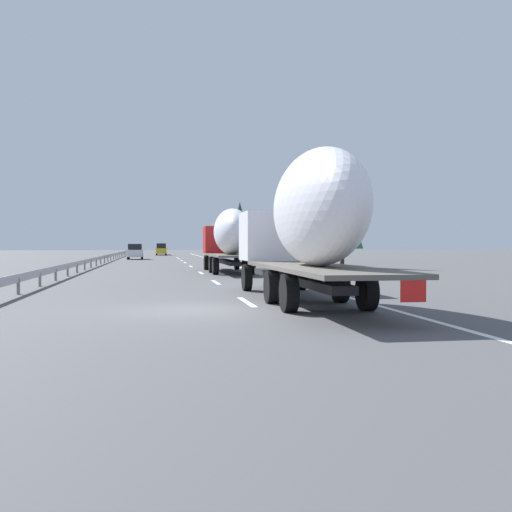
# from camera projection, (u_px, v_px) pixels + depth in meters

# --- Properties ---
(ground_plane) EXTENTS (260.00, 260.00, 0.00)m
(ground_plane) POSITION_uv_depth(u_px,v_px,m) (167.00, 264.00, 55.96)
(ground_plane) COLOR #4C4C4F
(lane_stripe_0) EXTENTS (3.20, 0.20, 0.01)m
(lane_stripe_0) POSITION_uv_depth(u_px,v_px,m) (247.00, 302.00, 18.80)
(lane_stripe_0) COLOR white
(lane_stripe_0) RESTS_ON ground_plane
(lane_stripe_1) EXTENTS (3.20, 0.20, 0.01)m
(lane_stripe_1) POSITION_uv_depth(u_px,v_px,m) (216.00, 282.00, 28.47)
(lane_stripe_1) COLOR white
(lane_stripe_1) RESTS_ON ground_plane
(lane_stripe_2) EXTENTS (3.20, 0.20, 0.01)m
(lane_stripe_2) POSITION_uv_depth(u_px,v_px,m) (201.00, 273.00, 37.88)
(lane_stripe_2) COLOR white
(lane_stripe_2) RESTS_ON ground_plane
(lane_stripe_3) EXTENTS (3.20, 0.20, 0.01)m
(lane_stripe_3) POSITION_uv_depth(u_px,v_px,m) (191.00, 266.00, 48.79)
(lane_stripe_3) COLOR white
(lane_stripe_3) RESTS_ON ground_plane
(lane_stripe_4) EXTENTS (3.20, 0.20, 0.01)m
(lane_stripe_4) POSITION_uv_depth(u_px,v_px,m) (185.00, 263.00, 58.83)
(lane_stripe_4) COLOR white
(lane_stripe_4) RESTS_ON ground_plane
(lane_stripe_5) EXTENTS (3.20, 0.20, 0.01)m
(lane_stripe_5) POSITION_uv_depth(u_px,v_px,m) (182.00, 260.00, 66.34)
(lane_stripe_5) COLOR white
(lane_stripe_5) RESTS_ON ground_plane
(lane_stripe_6) EXTENTS (3.20, 0.20, 0.01)m
(lane_stripe_6) POSITION_uv_depth(u_px,v_px,m) (177.00, 258.00, 80.65)
(lane_stripe_6) COLOR white
(lane_stripe_6) RESTS_ON ground_plane
(lane_stripe_7) EXTENTS (3.20, 0.20, 0.01)m
(lane_stripe_7) POSITION_uv_depth(u_px,v_px,m) (179.00, 259.00, 74.32)
(lane_stripe_7) COLOR white
(lane_stripe_7) RESTS_ON ground_plane
(lane_stripe_8) EXTENTS (3.20, 0.20, 0.01)m
(lane_stripe_8) POSITION_uv_depth(u_px,v_px,m) (173.00, 255.00, 99.35)
(lane_stripe_8) COLOR white
(lane_stripe_8) RESTS_ON ground_plane
(lane_stripe_9) EXTENTS (3.20, 0.20, 0.01)m
(lane_stripe_9) POSITION_uv_depth(u_px,v_px,m) (172.00, 254.00, 107.00)
(lane_stripe_9) COLOR white
(lane_stripe_9) RESTS_ON ground_plane
(edge_line_right) EXTENTS (110.00, 0.20, 0.01)m
(edge_line_right) POSITION_uv_depth(u_px,v_px,m) (220.00, 262.00, 61.81)
(edge_line_right) COLOR white
(edge_line_right) RESTS_ON ground_plane
(truck_lead) EXTENTS (12.08, 2.55, 4.02)m
(truck_lead) POSITION_uv_depth(u_px,v_px,m) (229.00, 237.00, 37.99)
(truck_lead) COLOR #B21919
(truck_lead) RESTS_ON ground_plane
(truck_trailing) EXTENTS (14.08, 2.55, 4.59)m
(truck_trailing) POSITION_uv_depth(u_px,v_px,m) (307.00, 221.00, 18.41)
(truck_trailing) COLOR silver
(truck_trailing) RESTS_ON ground_plane
(car_yellow_coupe) EXTENTS (4.24, 1.72, 1.96)m
(car_yellow_coupe) POSITION_uv_depth(u_px,v_px,m) (161.00, 249.00, 96.78)
(car_yellow_coupe) COLOR gold
(car_yellow_coupe) RESTS_ON ground_plane
(car_white_van) EXTENTS (4.10, 1.83, 1.87)m
(car_white_van) POSITION_uv_depth(u_px,v_px,m) (135.00, 252.00, 71.49)
(car_white_van) COLOR white
(car_white_van) RESTS_ON ground_plane
(car_red_compact) EXTENTS (4.30, 1.73, 1.90)m
(car_red_compact) POSITION_uv_depth(u_px,v_px,m) (161.00, 249.00, 106.65)
(car_red_compact) COLOR red
(car_red_compact) RESTS_ON ground_plane
(road_sign) EXTENTS (0.10, 0.90, 3.45)m
(road_sign) POSITION_uv_depth(u_px,v_px,m) (238.00, 238.00, 56.43)
(road_sign) COLOR gray
(road_sign) RESTS_ON ground_plane
(tree_0) EXTENTS (2.66, 2.66, 6.88)m
(tree_0) POSITION_uv_depth(u_px,v_px,m) (291.00, 221.00, 56.29)
(tree_0) COLOR #472D19
(tree_0) RESTS_ON ground_plane
(tree_1) EXTENTS (2.66, 2.66, 5.88)m
(tree_1) POSITION_uv_depth(u_px,v_px,m) (240.00, 231.00, 82.91)
(tree_1) COLOR #472D19
(tree_1) RESTS_ON ground_plane
(tree_2) EXTENTS (3.10, 3.10, 7.38)m
(tree_2) POSITION_uv_depth(u_px,v_px,m) (240.00, 223.00, 77.84)
(tree_2) COLOR #472D19
(tree_2) RESTS_ON ground_plane
(tree_3) EXTENTS (2.62, 2.62, 6.23)m
(tree_3) POSITION_uv_depth(u_px,v_px,m) (307.00, 224.00, 53.92)
(tree_3) COLOR #472D19
(tree_3) RESTS_ON ground_plane
(tree_4) EXTENTS (3.25, 3.25, 7.27)m
(tree_4) POSITION_uv_depth(u_px,v_px,m) (342.00, 212.00, 46.56)
(tree_4) COLOR #472D19
(tree_4) RESTS_ON ground_plane
(guardrail_median) EXTENTS (94.00, 0.10, 0.76)m
(guardrail_median) POSITION_uv_depth(u_px,v_px,m) (105.00, 257.00, 57.91)
(guardrail_median) COLOR #9EA0A5
(guardrail_median) RESTS_ON ground_plane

